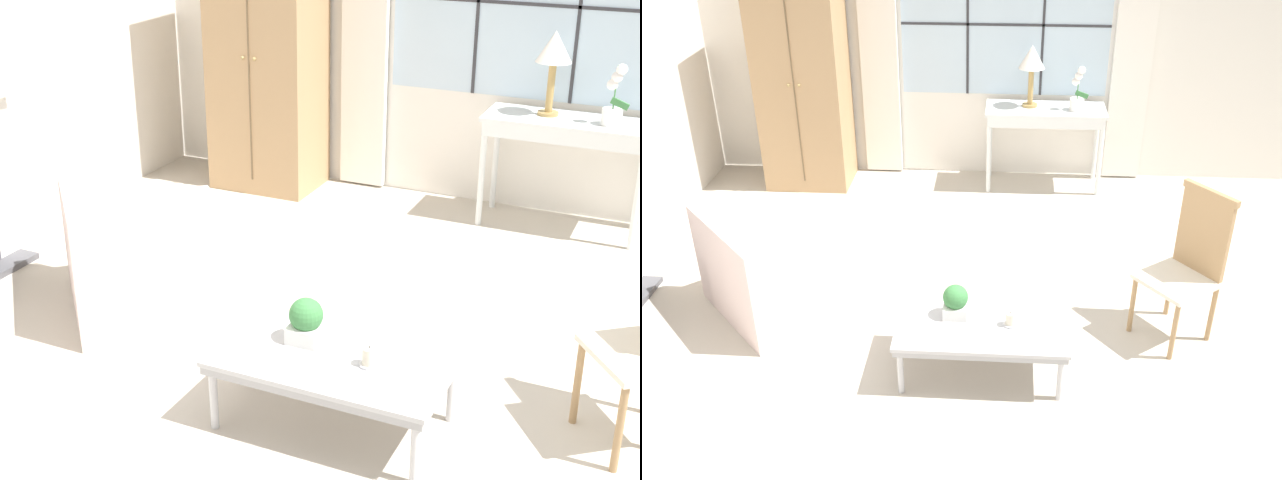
% 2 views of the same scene
% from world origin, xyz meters
% --- Properties ---
extents(ground_plane, '(14.00, 14.00, 0.00)m').
position_xyz_m(ground_plane, '(0.00, 0.00, 0.00)').
color(ground_plane, '#BCB2A3').
extents(wall_back_windowed, '(7.20, 0.14, 2.80)m').
position_xyz_m(wall_back_windowed, '(0.00, 3.02, 1.39)').
color(wall_back_windowed, silver).
rests_on(wall_back_windowed, ground_plane).
extents(armoire, '(0.89, 0.66, 2.26)m').
position_xyz_m(armoire, '(-1.94, 2.65, 1.14)').
color(armoire, tan).
rests_on(armoire, ground_plane).
extents(console_table, '(1.16, 0.48, 0.82)m').
position_xyz_m(console_table, '(0.42, 2.70, 0.72)').
color(console_table, silver).
rests_on(console_table, ground_plane).
extents(table_lamp, '(0.25, 0.25, 0.59)m').
position_xyz_m(table_lamp, '(0.26, 2.74, 1.27)').
color(table_lamp, '#9E7F47').
rests_on(table_lamp, console_table).
extents(potted_orchid, '(0.18, 0.14, 0.42)m').
position_xyz_m(potted_orchid, '(0.71, 2.66, 0.98)').
color(potted_orchid, white).
rests_on(potted_orchid, console_table).
extents(armchair_upholstered, '(1.35, 1.35, 0.78)m').
position_xyz_m(armchair_upholstered, '(-1.61, 0.42, 0.26)').
color(armchair_upholstered, beige).
rests_on(armchair_upholstered, ground_plane).
extents(side_chair_wooden, '(0.62, 0.62, 1.09)m').
position_xyz_m(side_chair_wooden, '(1.32, 0.27, 0.60)').
color(side_chair_wooden, beige).
rests_on(side_chair_wooden, ground_plane).
extents(coffee_table, '(1.10, 0.63, 0.37)m').
position_xyz_m(coffee_table, '(-0.07, -0.25, 0.33)').
color(coffee_table, '#BCBCC1').
rests_on(coffee_table, ground_plane).
extents(potted_plant_small, '(0.17, 0.17, 0.22)m').
position_xyz_m(potted_plant_small, '(-0.25, -0.18, 0.48)').
color(potted_plant_small, white).
rests_on(potted_plant_small, coffee_table).
extents(pillar_candle, '(0.09, 0.09, 0.11)m').
position_xyz_m(pillar_candle, '(0.11, -0.26, 0.42)').
color(pillar_candle, silver).
rests_on(pillar_candle, coffee_table).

